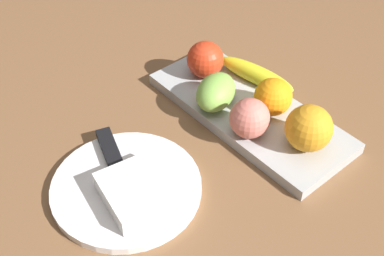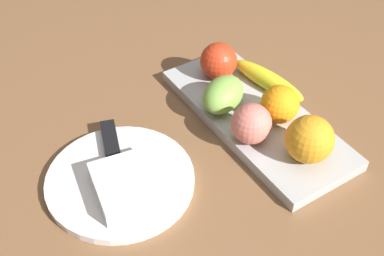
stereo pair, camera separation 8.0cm
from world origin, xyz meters
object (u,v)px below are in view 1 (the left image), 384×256
(fruit_tray, at_px, (249,112))
(dinner_plate, at_px, (126,187))
(orange_near_banana, at_px, (274,96))
(grape_bunch, at_px, (216,92))
(folded_napkin, at_px, (136,189))
(knife, at_px, (112,156))
(apple, at_px, (205,59))
(peach, at_px, (250,118))
(orange_near_apple, at_px, (309,128))
(banana, at_px, (256,74))

(fruit_tray, xyz_separation_m, dinner_plate, (0.00, -0.26, -0.00))
(orange_near_banana, xyz_separation_m, grape_bunch, (-0.08, -0.06, -0.00))
(fruit_tray, relative_size, folded_napkin, 3.54)
(folded_napkin, xyz_separation_m, knife, (-0.09, 0.02, -0.01))
(apple, height_order, peach, apple)
(orange_near_apple, bearing_deg, grape_bunch, -166.03)
(grape_bunch, distance_m, dinner_plate, 0.23)
(folded_napkin, bearing_deg, fruit_tray, 96.23)
(grape_bunch, xyz_separation_m, dinner_plate, (0.04, -0.22, -0.04))
(fruit_tray, bearing_deg, apple, 178.08)
(fruit_tray, bearing_deg, orange_near_apple, 0.76)
(banana, bearing_deg, knife, 76.38)
(peach, height_order, dinner_plate, peach)
(orange_near_apple, relative_size, orange_near_banana, 1.16)
(folded_napkin, bearing_deg, orange_near_banana, 89.36)
(apple, xyz_separation_m, knife, (0.06, -0.25, -0.04))
(orange_near_banana, xyz_separation_m, peach, (0.01, -0.07, 0.00))
(folded_napkin, height_order, knife, folded_napkin)
(apple, height_order, folded_napkin, apple)
(banana, distance_m, peach, 0.14)
(fruit_tray, bearing_deg, dinner_plate, -90.00)
(apple, height_order, orange_near_apple, orange_near_apple)
(fruit_tray, distance_m, apple, 0.13)
(banana, distance_m, orange_near_banana, 0.09)
(apple, xyz_separation_m, orange_near_banana, (0.15, 0.02, -0.00))
(apple, height_order, grape_bunch, apple)
(banana, height_order, folded_napkin, banana)
(dinner_plate, bearing_deg, orange_near_banana, 83.66)
(knife, bearing_deg, fruit_tray, 95.36)
(orange_near_banana, bearing_deg, peach, -79.42)
(banana, distance_m, folded_napkin, 0.33)
(banana, height_order, orange_near_apple, orange_near_apple)
(dinner_plate, bearing_deg, grape_bunch, 101.04)
(banana, xyz_separation_m, dinner_plate, (0.04, -0.32, -0.03))
(orange_near_apple, bearing_deg, peach, -148.02)
(banana, distance_m, knife, 0.31)
(apple, bearing_deg, orange_near_banana, 7.43)
(orange_near_banana, height_order, folded_napkin, orange_near_banana)
(fruit_tray, relative_size, grape_bunch, 4.21)
(banana, xyz_separation_m, folded_napkin, (0.07, -0.32, -0.01))
(fruit_tray, height_order, knife, knife)
(peach, distance_m, folded_napkin, 0.22)
(peach, xyz_separation_m, dinner_plate, (-0.05, -0.21, -0.05))
(apple, distance_m, knife, 0.26)
(folded_napkin, bearing_deg, grape_bunch, 107.95)
(banana, xyz_separation_m, grape_bunch, (0.00, -0.10, 0.01))
(banana, relative_size, peach, 2.37)
(banana, xyz_separation_m, orange_near_apple, (0.17, -0.06, 0.02))
(fruit_tray, height_order, peach, peach)
(peach, bearing_deg, grape_bunch, 174.86)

